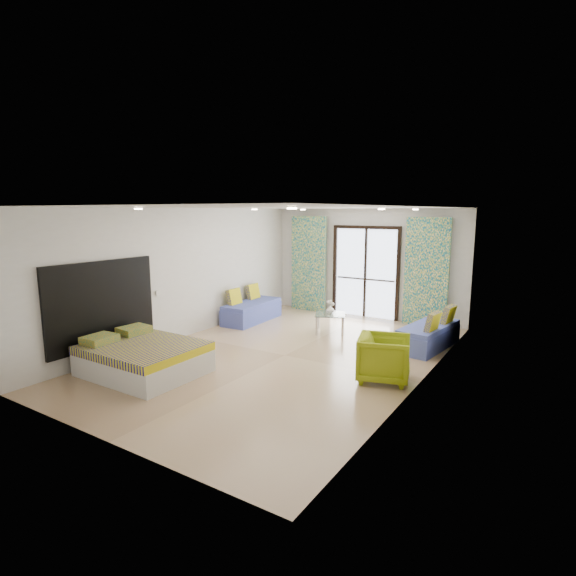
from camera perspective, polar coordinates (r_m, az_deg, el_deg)
The scene contains 24 objects.
floor at distance 8.40m, azimuth -0.41°, elevation -8.55°, with size 5.00×7.50×0.01m, color tan, non-canonical shape.
ceiling at distance 7.97m, azimuth -0.44°, elevation 10.21°, with size 5.00×7.50×0.01m, color silver, non-canonical shape.
wall_back at distance 11.38m, azimuth 9.89°, elevation 3.12°, with size 5.00×0.01×2.70m, color silver, non-canonical shape.
wall_front at distance 5.39m, azimuth -22.69°, elevation -4.85°, with size 5.00×0.01×2.70m, color silver, non-canonical shape.
wall_left at distance 9.65m, azimuth -13.00°, elevation 1.84°, with size 0.01×7.50×2.70m, color silver, non-canonical shape.
wall_right at distance 7.06m, azimuth 16.89°, elevation -1.19°, with size 0.01×7.50×2.70m, color silver, non-canonical shape.
balcony_door at distance 11.36m, azimuth 9.82°, elevation 2.65°, with size 1.76×0.08×2.28m.
balcony_rail at distance 11.41m, azimuth 9.80°, elevation 1.12°, with size 1.52×0.03×0.04m, color #595451.
curtain_left at distance 11.91m, azimuth 2.64°, elevation 3.07°, with size 1.00×0.10×2.50m, color white.
curtain_right at distance 10.72m, azimuth 17.17°, elevation 1.89°, with size 1.00×0.10×2.50m, color white.
downlight_a at distance 7.40m, azimuth -18.48°, elevation 9.51°, with size 0.12×0.12×0.02m, color #FFE0B2.
downlight_b at distance 5.53m, azimuth 0.51°, elevation 10.08°, with size 0.12×0.12×0.02m, color #FFE0B2.
downlight_c at distance 9.59m, azimuth -4.28°, elevation 9.93°, with size 0.12×0.12×0.02m, color #FFE0B2.
downlight_d at distance 8.23m, azimuth 11.80°, elevation 9.78°, with size 0.12×0.12×0.02m, color #FFE0B2.
downlight_e at distance 11.26m, azimuth 1.90°, elevation 9.93°, with size 0.12×0.12×0.02m, color #FFE0B2.
downlight_f at distance 10.13m, azimuth 15.88°, elevation 9.58°, with size 0.12×0.12×0.02m, color #FFE0B2.
headboard at distance 8.40m, azimuth -22.53°, elevation -1.90°, with size 0.06×2.10×1.50m, color black.
switch_plate at distance 9.16m, azimuth -16.18°, elevation -0.61°, with size 0.02×0.10×0.10m, color silver.
bed at distance 7.83m, azimuth -17.93°, elevation -8.42°, with size 1.81×1.47×0.62m.
daybed_left at distance 10.91m, azimuth -4.66°, elevation -2.85°, with size 0.75×1.73×0.84m.
daybed_right at distance 9.20m, azimuth 17.49°, elevation -5.72°, with size 0.86×1.72×0.81m.
coffee_table at distance 9.88m, azimuth 5.39°, elevation -3.52°, with size 0.84×0.84×0.73m.
vase at distance 9.85m, azimuth 5.38°, elevation -2.76°, with size 0.17×0.18×0.17m, color white.
armchair at distance 7.26m, azimuth 12.11°, elevation -8.44°, with size 0.77×0.72×0.80m, color #8FA215.
Camera 1 is at (4.33, -6.69, 2.64)m, focal length 28.00 mm.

